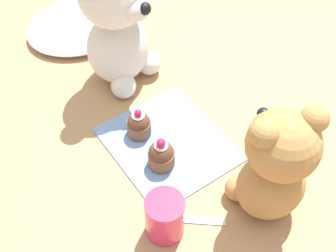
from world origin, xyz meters
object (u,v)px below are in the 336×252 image
at_px(teddy_bear_cream, 117,23).
at_px(juice_glass, 165,217).
at_px(teaspoon, 188,219).
at_px(teddy_bear_tan, 275,165).
at_px(cupcake_near_cream_bear, 139,124).
at_px(cupcake_near_tan_bear, 161,155).

relative_size(teddy_bear_cream, juice_glass, 3.25).
bearing_deg(teaspoon, teddy_bear_tan, -162.22).
relative_size(juice_glass, teaspoon, 0.67).
relative_size(cupcake_near_cream_bear, juice_glass, 0.71).
height_order(cupcake_near_cream_bear, cupcake_near_tan_bear, cupcake_near_tan_bear).
height_order(teddy_bear_cream, juice_glass, teddy_bear_cream).
distance_m(cupcake_near_cream_bear, teaspoon, 0.21).
bearing_deg(teaspoon, teddy_bear_cream, -64.70).
distance_m(teddy_bear_cream, teaspoon, 0.39).
bearing_deg(juice_glass, teddy_bear_cream, 69.46).
relative_size(teddy_bear_cream, cupcake_near_tan_bear, 4.21).
bearing_deg(teddy_bear_tan, teddy_bear_cream, -69.81).
xyz_separation_m(teddy_bear_tan, teaspoon, (-0.13, 0.05, -0.12)).
bearing_deg(teaspoon, cupcake_near_tan_bear, -63.73).
distance_m(teddy_bear_tan, juice_glass, 0.19).
bearing_deg(cupcake_near_cream_bear, teddy_bear_tan, -70.01).
relative_size(cupcake_near_tan_bear, teaspoon, 0.52).
relative_size(teddy_bear_tan, cupcake_near_tan_bear, 3.54).
bearing_deg(teddy_bear_tan, juice_glass, -3.72).
distance_m(teddy_bear_tan, teaspoon, 0.18).
relative_size(teddy_bear_cream, teaspoon, 2.20).
xyz_separation_m(teddy_bear_cream, juice_glass, (-0.13, -0.35, -0.10)).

